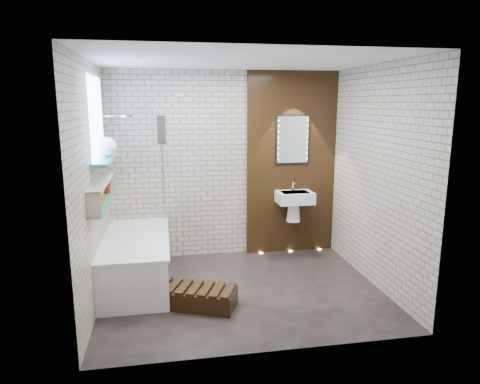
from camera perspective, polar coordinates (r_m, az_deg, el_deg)
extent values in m
plane|color=black|center=(5.20, 0.30, -12.84)|extent=(3.20, 3.20, 0.00)
cube|color=tan|center=(6.08, -1.91, 3.56)|extent=(3.20, 0.04, 2.60)
cube|color=tan|center=(3.57, 4.10, -2.30)|extent=(3.20, 0.04, 2.60)
cube|color=tan|center=(4.79, -18.87, 0.71)|extent=(0.04, 2.60, 2.60)
cube|color=tan|center=(5.33, 17.49, 1.87)|extent=(0.04, 2.60, 2.60)
plane|color=white|center=(4.75, 0.33, 17.01)|extent=(3.20, 3.20, 0.00)
cube|color=black|center=(6.25, 6.80, 3.71)|extent=(1.30, 0.06, 2.60)
cube|color=#7FADE0|center=(5.06, -18.64, 9.28)|extent=(0.03, 1.00, 0.90)
cube|color=teal|center=(5.08, -17.46, 4.04)|extent=(0.18, 1.00, 0.04)
cube|color=teal|center=(4.97, -17.65, -1.36)|extent=(0.14, 1.30, 0.03)
cube|color=#B2A899|center=(4.92, -17.82, 1.24)|extent=(0.14, 1.30, 0.03)
cube|color=#B2A899|center=(4.33, -18.80, -1.76)|extent=(0.14, 0.03, 0.26)
cube|color=#B2A899|center=(5.56, -16.91, 1.25)|extent=(0.14, 0.03, 0.26)
cube|color=white|center=(5.45, -13.51, -8.87)|extent=(0.75, 1.70, 0.55)
cube|color=white|center=(5.36, -13.66, -5.96)|extent=(0.79, 1.74, 0.03)
cylinder|color=silver|center=(6.03, -11.88, -3.15)|extent=(0.04, 0.04, 0.12)
cube|color=white|center=(5.61, -10.13, 2.49)|extent=(0.01, 0.78, 1.40)
cube|color=black|center=(5.27, -10.35, 8.14)|extent=(0.10, 0.26, 0.33)
cylinder|color=silver|center=(5.62, -14.85, 9.68)|extent=(0.18, 0.18, 0.02)
cube|color=white|center=(6.13, 7.26, -0.73)|extent=(0.50, 0.36, 0.16)
cone|color=white|center=(6.23, 7.07, -2.60)|extent=(0.20, 0.20, 0.28)
cylinder|color=silver|center=(6.20, 7.02, 0.82)|extent=(0.03, 0.03, 0.14)
cube|color=black|center=(6.18, 6.97, 6.88)|extent=(0.50, 0.02, 0.70)
cube|color=silver|center=(6.17, 7.00, 6.87)|extent=(0.45, 0.01, 0.65)
cube|color=black|center=(4.83, -5.92, -13.69)|extent=(0.95, 0.68, 0.19)
cylinder|color=#AD6F1A|center=(4.85, -17.87, -0.68)|extent=(0.06, 0.06, 0.14)
cylinder|color=maroon|center=(5.38, -17.13, 0.74)|extent=(0.07, 0.07, 0.17)
cylinder|color=#AD6F1A|center=(4.68, -18.13, -1.45)|extent=(0.04, 0.04, 0.09)
cylinder|color=maroon|center=(4.65, -18.19, -1.17)|extent=(0.06, 0.06, 0.14)
sphere|color=white|center=(5.21, -17.24, 5.72)|extent=(0.23, 0.23, 0.23)
cylinder|color=#FFD899|center=(6.38, 2.79, -8.04)|extent=(0.06, 0.06, 0.01)
cylinder|color=#FFD899|center=(6.49, 6.70, -7.76)|extent=(0.06, 0.06, 0.01)
cylinder|color=#FFD899|center=(6.63, 10.45, -7.46)|extent=(0.06, 0.06, 0.01)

